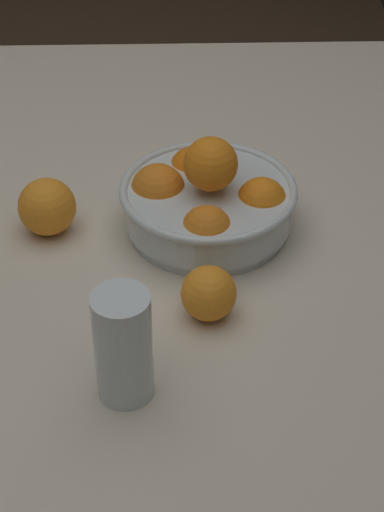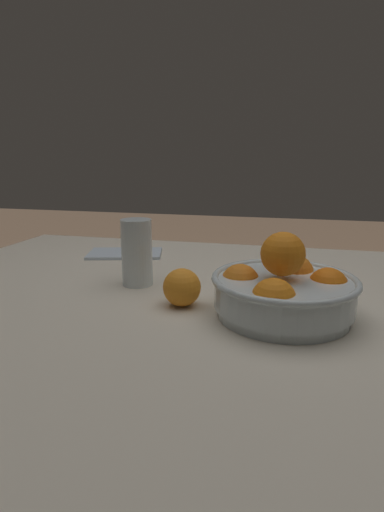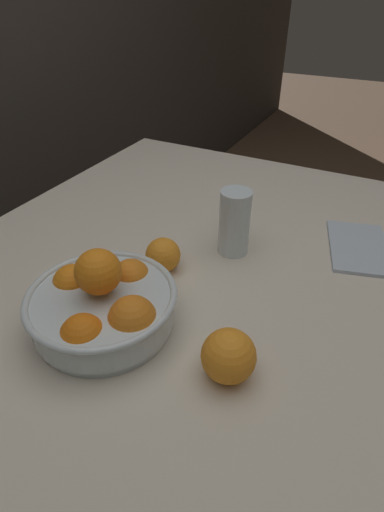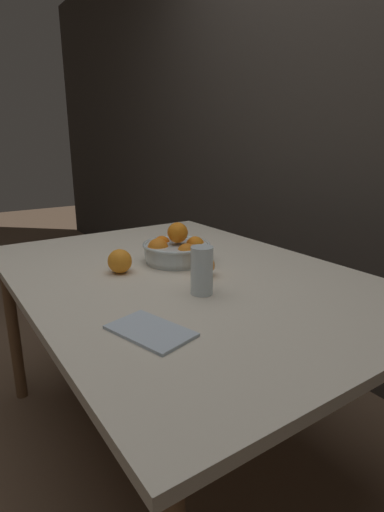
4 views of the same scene
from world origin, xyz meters
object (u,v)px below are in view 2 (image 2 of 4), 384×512
Objects in this scene: orange_loose_near_bowl at (182,287)px; orange_loose_front at (286,261)px; juice_glass at (137,256)px; fruit_bowl at (283,290)px.

orange_loose_front is (-0.19, -0.22, 0.01)m from orange_loose_near_bowl.
juice_glass is 2.01× the size of orange_loose_near_bowl.
orange_loose_near_bowl is at bearing -1.53° from fruit_bowl.
juice_glass is (0.31, -0.11, 0.02)m from fruit_bowl.
orange_loose_front is at bearing -129.93° from orange_loose_near_bowl.
juice_glass reaches higher than orange_loose_near_bowl.
fruit_bowl is 0.33m from juice_glass.
fruit_bowl is 3.04× the size of orange_loose_front.
orange_loose_front reaches higher than orange_loose_near_bowl.
fruit_bowl is 0.19m from orange_loose_near_bowl.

